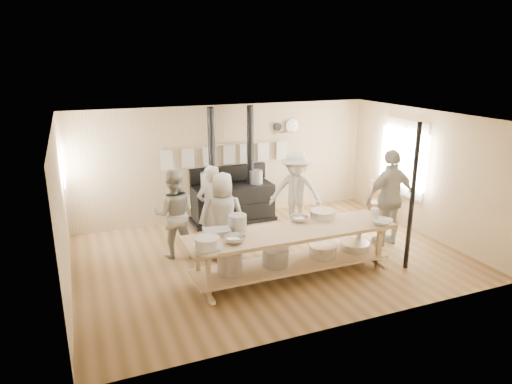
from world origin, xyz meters
TOP-DOWN VIEW (x-y plane):
  - ground at (0.00, 0.00)m, footprint 7.00×7.00m
  - room_shell at (0.00, 0.00)m, footprint 7.00×7.00m
  - window_right at (3.47, 0.60)m, footprint 0.09×1.50m
  - left_opening at (-3.45, 2.00)m, footprint 0.00×0.90m
  - stove at (-0.01, 2.12)m, footprint 1.90×0.75m
  - towel_rail at (0.00, 2.40)m, footprint 3.00×0.04m
  - back_wall_shelf at (1.46, 2.43)m, footprint 0.63×0.14m
  - prep_table at (-0.01, -0.90)m, footprint 3.60×0.90m
  - support_post at (2.05, -1.35)m, footprint 0.08×0.08m
  - cook_far_left at (-0.87, 0.90)m, footprint 0.68×0.54m
  - cook_left at (-1.63, 0.70)m, footprint 0.95×0.83m
  - cook_center at (-0.82, 0.30)m, footprint 0.92×0.75m
  - cook_right at (2.43, -0.31)m, footprint 1.15×0.53m
  - cook_by_window at (1.03, 1.00)m, footprint 1.29×1.22m
  - chair at (3.16, 0.96)m, footprint 0.55×0.55m
  - bowl_white_a at (-1.55, -1.23)m, footprint 0.44×0.44m
  - bowl_steel_a at (-1.06, -1.03)m, footprint 0.48×0.48m
  - bowl_white_b at (1.55, -1.23)m, footprint 0.49×0.49m
  - bowl_steel_b at (0.29, -0.57)m, footprint 0.33×0.33m
  - roasting_pan at (-1.22, -0.63)m, footprint 0.47×0.35m
  - mixing_bowl_large at (0.77, -0.57)m, footprint 0.49×0.49m
  - bucket_galv at (-0.84, -0.57)m, footprint 0.30×0.30m
  - deep_bowl_enamel at (-1.55, -1.23)m, footprint 0.44×0.44m
  - pitcher at (1.55, -1.01)m, footprint 0.16×0.16m

SIDE VIEW (x-z plane):
  - ground at x=0.00m, z-range 0.00..0.00m
  - chair at x=3.16m, z-range -0.18..0.70m
  - prep_table at x=-0.01m, z-range 0.10..0.95m
  - stove at x=-0.01m, z-range -0.78..1.82m
  - cook_center at x=-0.82m, z-range 0.00..1.63m
  - cook_far_left at x=-0.87m, z-range 0.00..1.64m
  - cook_left at x=-1.63m, z-range 0.00..1.67m
  - cook_by_window at x=1.03m, z-range 0.00..1.76m
  - bowl_white_b at x=1.55m, z-range 0.85..0.94m
  - bowl_steel_b at x=0.29m, z-range 0.85..0.95m
  - roasting_pan at x=-1.22m, z-range 0.85..0.95m
  - bowl_steel_a at x=-1.06m, z-range 0.85..0.96m
  - bowl_white_a at x=-1.55m, z-range 0.85..0.96m
  - mixing_bowl_large at x=0.77m, z-range 0.85..0.99m
  - pitcher at x=1.55m, z-range 0.85..1.07m
  - cook_right at x=2.43m, z-range 0.00..1.92m
  - deep_bowl_enamel at x=-1.55m, z-range 0.85..1.08m
  - bucket_galv at x=-0.84m, z-range 0.85..1.12m
  - support_post at x=2.05m, z-range 0.00..2.60m
  - window_right at x=3.47m, z-range 0.67..2.33m
  - towel_rail at x=0.00m, z-range 1.32..1.79m
  - left_opening at x=-3.45m, z-range 1.15..2.05m
  - room_shell at x=0.00m, z-range -1.88..5.12m
  - back_wall_shelf at x=1.46m, z-range 1.84..2.17m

